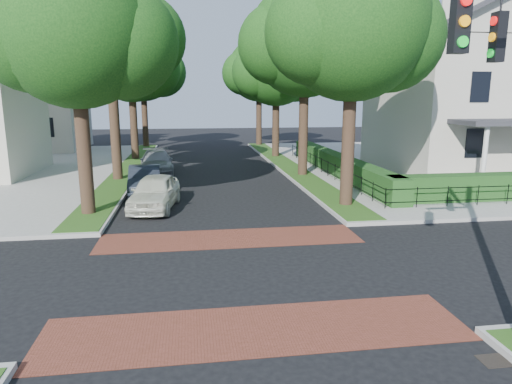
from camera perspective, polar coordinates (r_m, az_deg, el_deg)
ground at (r=12.99m, az=-2.01°, el=-10.08°), size 120.00×120.00×0.00m
sidewalk_ne at (r=37.60m, az=25.47°, el=3.40°), size 30.00×30.00×0.15m
crosswalk_far at (r=15.99m, az=-3.26°, el=-5.81°), size 9.00×2.20×0.01m
crosswalk_near at (r=10.11m, az=0.05°, el=-16.78°), size 9.00×2.20×0.01m
storm_drain at (r=10.16m, az=27.91°, el=-18.11°), size 0.65×0.45×0.01m
grass_strip_ne at (r=32.13m, az=3.88°, el=3.43°), size 1.60×29.80×0.02m
grass_strip_nw at (r=31.70m, az=-15.60°, el=2.90°), size 1.60×29.80×0.02m
tree_right_near at (r=20.60m, az=12.08°, el=19.35°), size 7.75×6.67×10.66m
tree_right_mid at (r=28.26m, az=6.26°, el=18.16°), size 8.25×7.09×11.22m
tree_right_far at (r=36.91m, az=2.64°, el=15.03°), size 7.25×6.23×9.74m
tree_right_back at (r=45.79m, az=0.46°, el=14.87°), size 7.50×6.45×10.20m
tree_left_near at (r=19.80m, az=-21.26°, el=18.10°), size 7.50×6.45×10.20m
tree_left_mid at (r=27.75m, az=-17.61°, el=18.56°), size 8.00×6.88×11.48m
tree_left_far at (r=36.50m, az=-15.21°, el=15.01°), size 7.00×6.02×9.86m
tree_left_back at (r=45.48m, az=-13.85°, el=14.75°), size 7.75×6.66×10.44m
hedge_main_road at (r=28.73m, az=10.11°, el=3.46°), size 1.00×18.00×1.20m
fence_main_road at (r=28.51m, az=8.57°, el=3.14°), size 0.06×18.00×0.90m
house_victorian at (r=33.65m, az=26.42°, el=12.64°), size 13.00×13.05×12.48m
house_left_far at (r=46.22m, az=-26.63°, el=10.86°), size 10.00×9.00×10.14m
parked_car_front at (r=20.45m, az=-12.54°, el=-0.00°), size 2.36×4.60×1.50m
parked_car_middle at (r=23.59m, az=-13.73°, el=1.43°), size 1.84×4.47×1.44m
parked_car_rear at (r=29.97m, az=-12.34°, el=3.66°), size 2.41×5.12×1.44m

